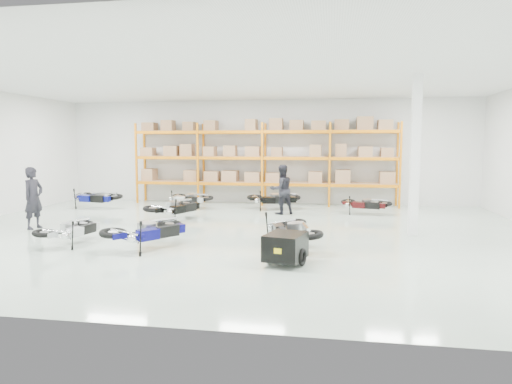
% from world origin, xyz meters
% --- Properties ---
extents(room, '(18.00, 18.00, 18.00)m').
position_xyz_m(room, '(0.00, 0.00, 2.25)').
color(room, '#B4C8B7').
rests_on(room, ground).
extents(pallet_rack, '(11.28, 0.98, 3.62)m').
position_xyz_m(pallet_rack, '(-0.00, 6.45, 2.26)').
color(pallet_rack, orange).
rests_on(pallet_rack, ground).
extents(structural_column, '(0.25, 0.25, 4.50)m').
position_xyz_m(structural_column, '(5.20, 0.50, 2.25)').
color(structural_column, white).
rests_on(structural_column, ground).
extents(moto_blue_centre, '(1.89, 2.13, 1.25)m').
position_xyz_m(moto_blue_centre, '(-1.56, -2.44, 0.59)').
color(moto_blue_centre, '#090851').
rests_on(moto_blue_centre, ground).
extents(moto_silver_left, '(1.12, 1.78, 1.07)m').
position_xyz_m(moto_silver_left, '(-3.72, -2.29, 0.51)').
color(moto_silver_left, '#ACAEB3').
rests_on(moto_silver_left, ground).
extents(moto_black_far_left, '(1.67, 2.13, 1.23)m').
position_xyz_m(moto_black_far_left, '(-2.33, 1.71, 0.58)').
color(moto_black_far_left, black).
rests_on(moto_black_far_left, ground).
extents(moto_touring_right, '(1.50, 2.14, 1.26)m').
position_xyz_m(moto_touring_right, '(1.93, -1.73, 0.59)').
color(moto_touring_right, black).
rests_on(moto_touring_right, ground).
extents(trailer, '(0.96, 1.66, 0.67)m').
position_xyz_m(trailer, '(1.93, -3.33, 0.39)').
color(trailer, black).
rests_on(trailer, ground).
extents(moto_back_a, '(2.09, 1.37, 1.24)m').
position_xyz_m(moto_back_a, '(-6.54, 4.04, 0.59)').
color(moto_back_a, navy).
rests_on(moto_back_a, ground).
extents(moto_back_b, '(1.90, 1.41, 1.11)m').
position_xyz_m(moto_back_b, '(-2.81, 4.72, 0.52)').
color(moto_back_b, silver).
rests_on(moto_back_b, ground).
extents(moto_back_c, '(1.94, 1.13, 1.19)m').
position_xyz_m(moto_back_c, '(0.64, 4.88, 0.56)').
color(moto_back_c, black).
rests_on(moto_back_c, ground).
extents(moto_back_d, '(1.79, 1.25, 1.05)m').
position_xyz_m(moto_back_d, '(4.13, 4.24, 0.50)').
color(moto_back_d, '#380B0D').
rests_on(moto_back_d, ground).
extents(person_left, '(0.57, 0.76, 1.90)m').
position_xyz_m(person_left, '(-6.12, -0.37, 0.95)').
color(person_left, black).
rests_on(person_left, ground).
extents(person_back, '(1.12, 1.06, 1.83)m').
position_xyz_m(person_back, '(1.07, 3.81, 0.92)').
color(person_back, black).
rests_on(person_back, ground).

